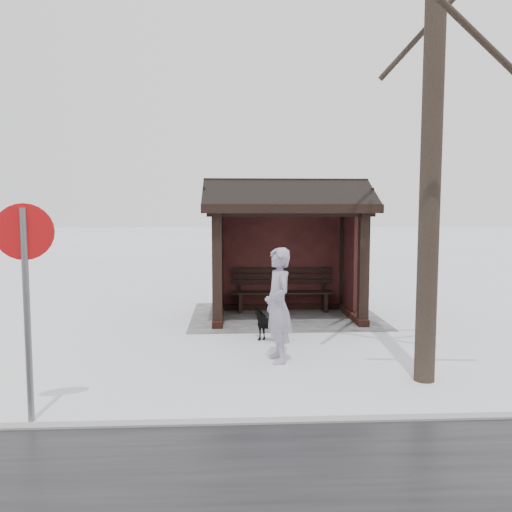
{
  "coord_description": "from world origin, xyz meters",
  "views": [
    {
      "loc": [
        1.23,
        10.93,
        2.4
      ],
      "look_at": [
        0.71,
        0.8,
        1.47
      ],
      "focal_mm": 35.0,
      "sensor_mm": 36.0,
      "label": 1
    }
  ],
  "objects": [
    {
      "name": "road_sign",
      "position": [
        3.51,
        5.28,
        1.78
      ],
      "size": [
        0.62,
        0.18,
        2.48
      ],
      "rotation": [
        0.0,
        0.0,
        0.24
      ],
      "color": "slate",
      "rests_on": "ground"
    },
    {
      "name": "bus_shelter",
      "position": [
        0.0,
        -0.16,
        2.17
      ],
      "size": [
        3.6,
        2.4,
        3.09
      ],
      "color": "#381A14",
      "rests_on": "ground"
    },
    {
      "name": "trampled_patch",
      "position": [
        0.0,
        -0.2,
        0.01
      ],
      "size": [
        4.2,
        3.2,
        0.02
      ],
      "primitive_type": "cube",
      "color": "gray",
      "rests_on": "ground"
    },
    {
      "name": "pedestrian",
      "position": [
        0.48,
        3.2,
        0.91
      ],
      "size": [
        0.57,
        0.74,
        1.82
      ],
      "primitive_type": "imported",
      "rotation": [
        0.0,
        0.0,
        1.79
      ],
      "color": "#948AA2",
      "rests_on": "ground"
    },
    {
      "name": "kerb",
      "position": [
        0.0,
        5.5,
        0.01
      ],
      "size": [
        120.0,
        0.15,
        0.06
      ],
      "primitive_type": "cube",
      "color": "gray",
      "rests_on": "ground"
    },
    {
      "name": "dog",
      "position": [
        0.49,
        1.92,
        0.3
      ],
      "size": [
        0.77,
        0.58,
        0.59
      ],
      "primitive_type": "imported",
      "rotation": [
        0.0,
        0.0,
        1.15
      ],
      "color": "black",
      "rests_on": "ground"
    },
    {
      "name": "ground",
      "position": [
        0.0,
        0.0,
        0.0
      ],
      "size": [
        120.0,
        120.0,
        0.0
      ],
      "primitive_type": "plane",
      "color": "white",
      "rests_on": "ground"
    }
  ]
}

